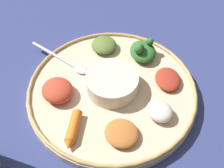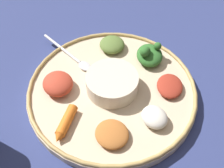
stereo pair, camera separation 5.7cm
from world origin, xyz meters
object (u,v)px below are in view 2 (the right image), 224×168
at_px(center_bowl, 112,82).
at_px(spoon, 74,57).
at_px(carrot_near_spoon, 65,123).
at_px(greens_pile, 149,54).

xyz_separation_m(center_bowl, spoon, (-0.10, 0.08, -0.02)).
distance_m(spoon, carrot_near_spoon, 0.18).
bearing_deg(carrot_near_spoon, center_bowl, 52.06).
bearing_deg(greens_pile, carrot_near_spoon, -128.58).
bearing_deg(carrot_near_spoon, spoon, 96.32).
xyz_separation_m(center_bowl, greens_pile, (0.08, 0.09, -0.00)).
xyz_separation_m(center_bowl, carrot_near_spoon, (-0.08, -0.10, -0.01)).
height_order(spoon, carrot_near_spoon, carrot_near_spoon).
bearing_deg(greens_pile, center_bowl, -129.25).
bearing_deg(spoon, carrot_near_spoon, -83.68).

